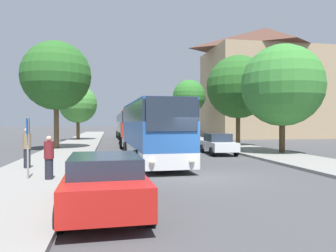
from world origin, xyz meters
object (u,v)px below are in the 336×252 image
at_px(parked_car_left_curb, 105,182).
at_px(bus_stop_sign, 28,140).
at_px(parked_car_right_near, 218,143).
at_px(pedestrian_waiting_near, 27,148).
at_px(bus_front, 152,131).
at_px(bus_middle, 134,127).
at_px(tree_right_far, 189,96).
at_px(pedestrian_waiting_far, 49,157).
at_px(tree_left_near, 56,76).
at_px(tree_right_mid, 238,87).
at_px(bus_rear, 128,125).
at_px(tree_left_far, 78,104).
at_px(parked_car_right_far, 174,135).
at_px(tree_right_near, 282,85).

distance_m(parked_car_left_curb, bus_stop_sign, 5.53).
bearing_deg(bus_stop_sign, parked_car_right_near, 40.65).
xyz_separation_m(parked_car_left_curb, pedestrian_waiting_near, (-3.67, 7.67, 0.33)).
relative_size(bus_front, bus_middle, 0.98).
height_order(bus_stop_sign, tree_right_far, tree_right_far).
relative_size(bus_front, pedestrian_waiting_far, 6.37).
height_order(parked_car_left_curb, pedestrian_waiting_far, pedestrian_waiting_far).
height_order(bus_stop_sign, tree_left_near, tree_left_near).
height_order(bus_middle, parked_car_left_curb, bus_middle).
xyz_separation_m(pedestrian_waiting_far, tree_right_mid, (14.06, 16.01, 4.59)).
distance_m(pedestrian_waiting_near, tree_right_far, 31.17).
bearing_deg(tree_right_far, tree_right_mid, -85.65).
bearing_deg(bus_rear, pedestrian_waiting_near, -103.53).
relative_size(bus_front, tree_left_near, 1.19).
xyz_separation_m(bus_front, pedestrian_waiting_far, (-4.63, -5.60, -0.84)).
distance_m(bus_rear, tree_left_near, 19.15).
xyz_separation_m(parked_car_left_curb, pedestrian_waiting_far, (-2.11, 4.34, 0.19)).
bearing_deg(bus_front, tree_left_far, 103.11).
bearing_deg(parked_car_left_curb, pedestrian_waiting_near, 113.36).
height_order(tree_left_near, tree_right_far, tree_left_near).
relative_size(pedestrian_waiting_near, pedestrian_waiting_far, 1.15).
relative_size(parked_car_right_far, tree_right_near, 0.55).
bearing_deg(bus_stop_sign, pedestrian_waiting_near, 103.78).
bearing_deg(tree_left_far, tree_left_near, -92.02).
xyz_separation_m(bus_middle, tree_right_far, (8.37, 11.79, 4.02)).
relative_size(pedestrian_waiting_near, tree_left_far, 0.28).
bearing_deg(bus_middle, tree_right_near, -46.73).
bearing_deg(tree_right_mid, tree_right_near, -89.54).
xyz_separation_m(parked_car_right_near, tree_right_far, (3.09, 21.07, 5.01)).
height_order(parked_car_right_far, pedestrian_waiting_far, pedestrian_waiting_far).
distance_m(bus_middle, parked_car_right_far, 9.11).
distance_m(parked_car_left_curb, tree_left_far, 33.15).
bearing_deg(tree_right_mid, parked_car_right_far, 112.26).
height_order(parked_car_right_far, bus_stop_sign, bus_stop_sign).
height_order(bus_rear, parked_car_right_far, bus_rear).
distance_m(pedestrian_waiting_far, tree_left_near, 15.90).
height_order(parked_car_right_near, tree_left_near, tree_left_near).
xyz_separation_m(bus_middle, parked_car_right_far, (5.38, 7.27, -1.06)).
relative_size(bus_middle, parked_car_left_curb, 2.25).
bearing_deg(bus_front, bus_stop_sign, -137.68).
bearing_deg(parked_car_right_near, tree_right_near, 165.97).
distance_m(parked_car_left_curb, parked_car_right_near, 15.82).
relative_size(tree_right_mid, tree_right_far, 1.06).
xyz_separation_m(bus_front, pedestrian_waiting_near, (-6.19, -2.26, -0.70)).
bearing_deg(parked_car_left_curb, bus_stop_sign, 120.09).
height_order(bus_stop_sign, tree_right_mid, tree_right_mid).
xyz_separation_m(bus_front, tree_right_mid, (9.43, 10.41, 3.75)).
distance_m(parked_car_left_curb, tree_right_mid, 24.08).
bearing_deg(tree_left_near, tree_right_far, 46.16).
xyz_separation_m(bus_front, tree_left_near, (-6.64, 9.34, 4.24)).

